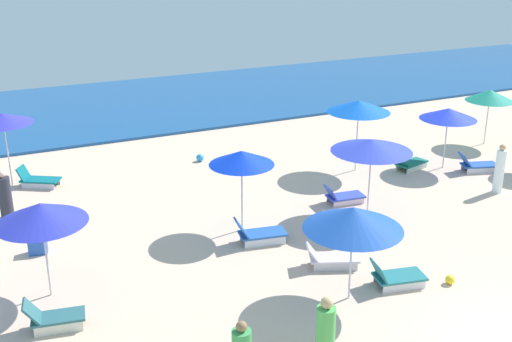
{
  "coord_description": "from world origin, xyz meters",
  "views": [
    {
      "loc": [
        -9.91,
        -7.21,
        8.26
      ],
      "look_at": [
        -1.59,
        10.3,
        1.03
      ],
      "focal_mm": 44.49,
      "sensor_mm": 36.0,
      "label": 1
    }
  ],
  "objects_px": {
    "umbrella_2": "(372,146)",
    "beach_ball_0": "(200,158)",
    "lounge_chair_6_0": "(477,165)",
    "umbrella_1": "(3,119)",
    "lounge_chair_4_0": "(259,234)",
    "beachgoer_0": "(500,170)",
    "lounge_chair_2_0": "(340,218)",
    "lounge_chair_7_0": "(53,317)",
    "beach_ball_2": "(450,280)",
    "lounge_chair_0_1": "(331,258)",
    "lounge_chair_2_1": "(343,196)",
    "lounge_chair_1_0": "(38,179)",
    "umbrella_9": "(359,106)",
    "umbrella_6": "(448,114)",
    "umbrella_7": "(41,213)",
    "beachgoer_1": "(325,332)",
    "cooler_box_1": "(38,246)",
    "umbrella_4": "(242,158)",
    "umbrella_0": "(353,218)",
    "lounge_chair_0_0": "(396,276)",
    "beachgoer_3": "(5,197)",
    "umbrella_5": "(490,95)"
  },
  "relations": [
    {
      "from": "umbrella_0",
      "to": "lounge_chair_2_0",
      "type": "relative_size",
      "value": 1.75
    },
    {
      "from": "umbrella_0",
      "to": "umbrella_5",
      "type": "xyz_separation_m",
      "value": [
        11.87,
        7.79,
        -0.05
      ]
    },
    {
      "from": "lounge_chair_0_1",
      "to": "lounge_chair_7_0",
      "type": "distance_m",
      "value": 7.08
    },
    {
      "from": "umbrella_0",
      "to": "lounge_chair_2_1",
      "type": "bearing_deg",
      "value": 58.74
    },
    {
      "from": "umbrella_9",
      "to": "umbrella_6",
      "type": "bearing_deg",
      "value": -20.37
    },
    {
      "from": "lounge_chair_6_0",
      "to": "lounge_chair_4_0",
      "type": "bearing_deg",
      "value": 118.25
    },
    {
      "from": "lounge_chair_2_0",
      "to": "beach_ball_0",
      "type": "height_order",
      "value": "lounge_chair_2_0"
    },
    {
      "from": "lounge_chair_0_1",
      "to": "lounge_chair_2_0",
      "type": "relative_size",
      "value": 1.09
    },
    {
      "from": "lounge_chair_2_1",
      "to": "lounge_chair_7_0",
      "type": "bearing_deg",
      "value": 115.4
    },
    {
      "from": "umbrella_4",
      "to": "umbrella_7",
      "type": "height_order",
      "value": "umbrella_4"
    },
    {
      "from": "beach_ball_0",
      "to": "beachgoer_0",
      "type": "bearing_deg",
      "value": -42.2
    },
    {
      "from": "lounge_chair_2_0",
      "to": "lounge_chair_4_0",
      "type": "distance_m",
      "value": 2.76
    },
    {
      "from": "umbrella_4",
      "to": "beachgoer_1",
      "type": "bearing_deg",
      "value": -99.09
    },
    {
      "from": "lounge_chair_2_0",
      "to": "umbrella_6",
      "type": "height_order",
      "value": "umbrella_6"
    },
    {
      "from": "lounge_chair_2_1",
      "to": "cooler_box_1",
      "type": "distance_m",
      "value": 9.54
    },
    {
      "from": "lounge_chair_0_1",
      "to": "beachgoer_0",
      "type": "bearing_deg",
      "value": -52.86
    },
    {
      "from": "lounge_chair_0_1",
      "to": "lounge_chair_4_0",
      "type": "xyz_separation_m",
      "value": [
        -1.11,
        2.07,
        0.04
      ]
    },
    {
      "from": "lounge_chair_0_0",
      "to": "umbrella_6",
      "type": "height_order",
      "value": "umbrella_6"
    },
    {
      "from": "umbrella_6",
      "to": "cooler_box_1",
      "type": "relative_size",
      "value": 4.7
    },
    {
      "from": "lounge_chair_6_0",
      "to": "umbrella_1",
      "type": "bearing_deg",
      "value": 87.23
    },
    {
      "from": "umbrella_0",
      "to": "umbrella_6",
      "type": "relative_size",
      "value": 1.04
    },
    {
      "from": "umbrella_5",
      "to": "lounge_chair_1_0",
      "type": "bearing_deg",
      "value": 170.28
    },
    {
      "from": "umbrella_1",
      "to": "beachgoer_0",
      "type": "height_order",
      "value": "umbrella_1"
    },
    {
      "from": "lounge_chair_1_0",
      "to": "cooler_box_1",
      "type": "xyz_separation_m",
      "value": [
        -0.68,
        -5.19,
        -0.04
      ]
    },
    {
      "from": "lounge_chair_1_0",
      "to": "cooler_box_1",
      "type": "relative_size",
      "value": 3.05
    },
    {
      "from": "lounge_chair_4_0",
      "to": "beach_ball_0",
      "type": "distance_m",
      "value": 7.31
    },
    {
      "from": "umbrella_0",
      "to": "umbrella_2",
      "type": "xyz_separation_m",
      "value": [
        3.21,
        3.84,
        0.18
      ]
    },
    {
      "from": "lounge_chair_2_0",
      "to": "beach_ball_2",
      "type": "xyz_separation_m",
      "value": [
        0.6,
        -4.16,
        -0.1
      ]
    },
    {
      "from": "lounge_chair_7_0",
      "to": "lounge_chair_2_1",
      "type": "bearing_deg",
      "value": -61.32
    },
    {
      "from": "lounge_chair_7_0",
      "to": "beach_ball_2",
      "type": "bearing_deg",
      "value": -93.69
    },
    {
      "from": "lounge_chair_6_0",
      "to": "lounge_chair_2_0",
      "type": "bearing_deg",
      "value": 121.9
    },
    {
      "from": "lounge_chair_2_0",
      "to": "umbrella_5",
      "type": "distance_m",
      "value": 10.82
    },
    {
      "from": "beachgoer_0",
      "to": "beachgoer_1",
      "type": "height_order",
      "value": "beachgoer_0"
    },
    {
      "from": "lounge_chair_7_0",
      "to": "beach_ball_2",
      "type": "distance_m",
      "value": 9.6
    },
    {
      "from": "umbrella_7",
      "to": "beachgoer_1",
      "type": "xyz_separation_m",
      "value": [
        4.7,
        -5.07,
        -1.5
      ]
    },
    {
      "from": "umbrella_2",
      "to": "beach_ball_0",
      "type": "distance_m",
      "value": 7.89
    },
    {
      "from": "umbrella_4",
      "to": "beachgoer_3",
      "type": "relative_size",
      "value": 1.61
    },
    {
      "from": "lounge_chair_2_0",
      "to": "lounge_chair_2_1",
      "type": "relative_size",
      "value": 1.01
    },
    {
      "from": "lounge_chair_2_1",
      "to": "lounge_chair_4_0",
      "type": "relative_size",
      "value": 0.88
    },
    {
      "from": "beachgoer_0",
      "to": "beach_ball_0",
      "type": "bearing_deg",
      "value": 165.79
    },
    {
      "from": "umbrella_2",
      "to": "beach_ball_2",
      "type": "height_order",
      "value": "umbrella_2"
    },
    {
      "from": "umbrella_9",
      "to": "umbrella_0",
      "type": "bearing_deg",
      "value": -124.75
    },
    {
      "from": "lounge_chair_0_0",
      "to": "umbrella_9",
      "type": "bearing_deg",
      "value": -14.82
    },
    {
      "from": "lounge_chair_0_0",
      "to": "beachgoer_0",
      "type": "bearing_deg",
      "value": -50.9
    },
    {
      "from": "lounge_chair_1_0",
      "to": "lounge_chair_6_0",
      "type": "height_order",
      "value": "same"
    },
    {
      "from": "lounge_chair_7_0",
      "to": "umbrella_9",
      "type": "relative_size",
      "value": 0.51
    },
    {
      "from": "lounge_chair_0_1",
      "to": "umbrella_1",
      "type": "height_order",
      "value": "umbrella_1"
    },
    {
      "from": "umbrella_6",
      "to": "cooler_box_1",
      "type": "xyz_separation_m",
      "value": [
        -14.79,
        -0.61,
        -1.88
      ]
    },
    {
      "from": "lounge_chair_2_1",
      "to": "lounge_chair_0_0",
      "type": "bearing_deg",
      "value": 168.46
    },
    {
      "from": "lounge_chair_1_0",
      "to": "lounge_chair_2_1",
      "type": "xyz_separation_m",
      "value": [
        8.83,
        -5.81,
        -0.03
      ]
    }
  ]
}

